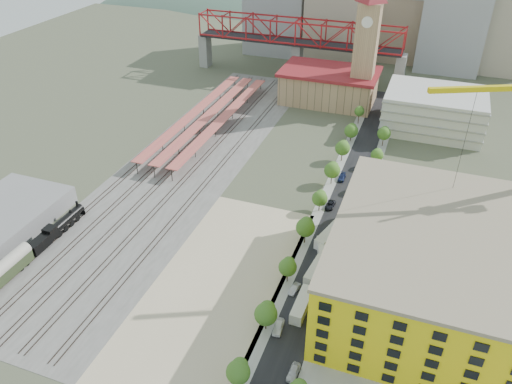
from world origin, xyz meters
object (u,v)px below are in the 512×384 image
(site_trailer_c, at_px, (323,251))
(car_0, at_px, (278,327))
(coach, at_px, (1,274))
(site_trailer_b, at_px, (315,271))
(clock_tower, at_px, (367,34))
(site_trailer_a, at_px, (302,305))
(site_trailer_d, at_px, (329,236))
(locomotive, at_px, (59,227))
(construction_building, at_px, (440,268))

(site_trailer_c, xyz_separation_m, car_0, (-3.00, -26.11, -0.45))
(coach, height_order, site_trailer_b, coach)
(car_0, bearing_deg, site_trailer_c, 78.76)
(clock_tower, xyz_separation_m, site_trailer_b, (8.00, -100.65, -27.42))
(site_trailer_a, height_order, car_0, site_trailer_a)
(clock_tower, xyz_separation_m, car_0, (5.00, -119.35, -27.90))
(site_trailer_d, bearing_deg, car_0, -79.22)
(car_0, bearing_deg, coach, -177.08)
(locomotive, bearing_deg, site_trailer_c, 12.54)
(site_trailer_d, bearing_deg, site_trailer_b, -73.93)
(site_trailer_d, relative_size, car_0, 2.23)
(clock_tower, relative_size, coach, 2.98)
(construction_building, xyz_separation_m, site_trailer_b, (-26.00, -0.66, -8.13))
(site_trailer_c, bearing_deg, construction_building, -33.70)
(clock_tower, height_order, site_trailer_d, clock_tower)
(clock_tower, xyz_separation_m, construction_building, (34.00, -99.99, -19.29))
(site_trailer_b, relative_size, site_trailer_c, 1.02)
(site_trailer_c, bearing_deg, site_trailer_b, -109.14)
(site_trailer_a, height_order, site_trailer_d, site_trailer_d)
(car_0, bearing_deg, site_trailer_d, 80.02)
(locomotive, height_order, site_trailer_b, locomotive)
(site_trailer_b, bearing_deg, locomotive, -166.66)
(site_trailer_a, bearing_deg, car_0, -111.72)
(construction_building, bearing_deg, clock_tower, 108.78)
(locomotive, relative_size, coach, 1.20)
(clock_tower, relative_size, site_trailer_c, 5.72)
(site_trailer_a, bearing_deg, site_trailer_d, 91.27)
(site_trailer_a, xyz_separation_m, car_0, (-3.00, -7.07, -0.57))
(locomotive, distance_m, site_trailer_a, 66.15)
(construction_building, relative_size, site_trailer_b, 5.43)
(clock_tower, relative_size, construction_building, 1.03)
(site_trailer_c, bearing_deg, car_0, -115.69)
(clock_tower, height_order, locomotive, clock_tower)
(locomotive, bearing_deg, coach, -90.00)
(clock_tower, distance_m, construction_building, 107.36)
(site_trailer_d, bearing_deg, site_trailer_a, -73.93)
(coach, xyz_separation_m, site_trailer_d, (66.00, 40.80, -1.49))
(car_0, bearing_deg, clock_tower, 87.71)
(construction_building, height_order, locomotive, construction_building)
(clock_tower, xyz_separation_m, site_trailer_d, (8.00, -86.96, -27.27))
(coach, relative_size, car_0, 3.72)
(site_trailer_b, bearing_deg, site_trailer_c, 97.06)
(site_trailer_d, bearing_deg, site_trailer_c, -73.93)
(locomotive, bearing_deg, clock_tower, 61.74)
(coach, bearing_deg, site_trailer_a, 13.20)
(clock_tower, distance_m, locomotive, 125.40)
(site_trailer_c, height_order, car_0, site_trailer_c)
(site_trailer_a, bearing_deg, clock_tower, 95.35)
(coach, relative_size, site_trailer_a, 1.75)
(construction_building, distance_m, site_trailer_b, 27.25)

